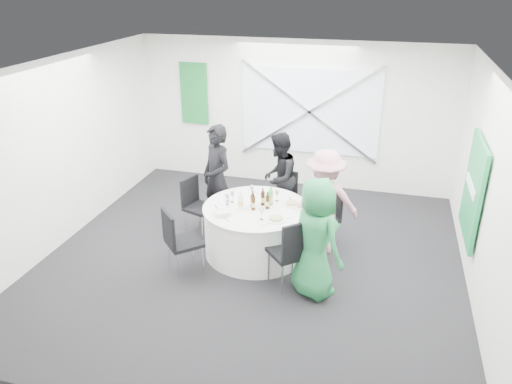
% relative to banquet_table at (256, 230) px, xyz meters
% --- Properties ---
extents(floor, '(6.00, 6.00, 0.00)m').
position_rel_banquet_table_xyz_m(floor, '(0.00, -0.20, -0.38)').
color(floor, black).
rests_on(floor, ground).
extents(ceiling, '(6.00, 6.00, 0.00)m').
position_rel_banquet_table_xyz_m(ceiling, '(0.00, -0.20, 2.42)').
color(ceiling, silver).
rests_on(ceiling, wall_back).
extents(wall_back, '(6.00, 0.00, 6.00)m').
position_rel_banquet_table_xyz_m(wall_back, '(0.00, 2.80, 1.02)').
color(wall_back, silver).
rests_on(wall_back, floor).
extents(wall_front, '(6.00, 0.00, 6.00)m').
position_rel_banquet_table_xyz_m(wall_front, '(0.00, -3.20, 1.02)').
color(wall_front, silver).
rests_on(wall_front, floor).
extents(wall_left, '(0.00, 6.00, 6.00)m').
position_rel_banquet_table_xyz_m(wall_left, '(-3.00, -0.20, 1.02)').
color(wall_left, silver).
rests_on(wall_left, floor).
extents(wall_right, '(0.00, 6.00, 6.00)m').
position_rel_banquet_table_xyz_m(wall_right, '(3.00, -0.20, 1.02)').
color(wall_right, silver).
rests_on(wall_right, floor).
extents(window_panel, '(2.60, 0.03, 1.60)m').
position_rel_banquet_table_xyz_m(window_panel, '(0.30, 2.76, 1.12)').
color(window_panel, silver).
rests_on(window_panel, wall_back).
extents(window_brace_a, '(2.63, 0.05, 1.84)m').
position_rel_banquet_table_xyz_m(window_brace_a, '(0.30, 2.72, 1.12)').
color(window_brace_a, silver).
rests_on(window_brace_a, window_panel).
extents(window_brace_b, '(2.63, 0.05, 1.84)m').
position_rel_banquet_table_xyz_m(window_brace_b, '(0.30, 2.72, 1.12)').
color(window_brace_b, silver).
rests_on(window_brace_b, window_panel).
extents(green_banner, '(0.55, 0.04, 1.20)m').
position_rel_banquet_table_xyz_m(green_banner, '(-2.00, 2.75, 1.32)').
color(green_banner, '#166F2A').
rests_on(green_banner, wall_back).
extents(green_sign, '(0.05, 1.20, 1.40)m').
position_rel_banquet_table_xyz_m(green_sign, '(2.94, 0.40, 0.82)').
color(green_sign, '#198943').
rests_on(green_sign, wall_right).
extents(banquet_table, '(1.56, 1.56, 0.76)m').
position_rel_banquet_table_xyz_m(banquet_table, '(0.00, 0.00, 0.00)').
color(banquet_table, silver).
rests_on(banquet_table, floor).
extents(chair_back, '(0.44, 0.45, 0.85)m').
position_rel_banquet_table_xyz_m(chair_back, '(0.18, 1.20, 0.12)').
color(chair_back, black).
rests_on(chair_back, floor).
extents(chair_back_left, '(0.54, 0.54, 0.93)m').
position_rel_banquet_table_xyz_m(chair_back_left, '(-1.10, 0.38, 0.16)').
color(chair_back_left, black).
rests_on(chair_back_left, floor).
extents(chair_back_right, '(0.58, 0.58, 0.93)m').
position_rel_banquet_table_xyz_m(chair_back_right, '(1.00, 0.58, 0.17)').
color(chair_back_right, black).
rests_on(chair_back_right, floor).
extents(chair_front_right, '(0.66, 0.66, 1.03)m').
position_rel_banquet_table_xyz_m(chair_front_right, '(0.69, -0.77, 0.23)').
color(chair_front_right, black).
rests_on(chair_front_right, floor).
extents(chair_front_left, '(0.63, 0.63, 0.98)m').
position_rel_banquet_table_xyz_m(chair_front_left, '(-0.88, -0.84, 0.20)').
color(chair_front_left, black).
rests_on(chair_front_left, floor).
extents(person_man_back_left, '(0.76, 0.72, 1.74)m').
position_rel_banquet_table_xyz_m(person_man_back_left, '(-0.82, 0.65, 0.49)').
color(person_man_back_left, black).
rests_on(person_man_back_left, floor).
extents(person_man_back, '(0.46, 0.77, 1.53)m').
position_rel_banquet_table_xyz_m(person_man_back, '(0.08, 1.18, 0.38)').
color(person_man_back, black).
rests_on(person_man_back, floor).
extents(person_woman_pink, '(1.14, 0.80, 1.61)m').
position_rel_banquet_table_xyz_m(person_woman_pink, '(0.95, 0.33, 0.43)').
color(person_woman_pink, '#D18799').
rests_on(person_woman_pink, floor).
extents(person_woman_green, '(0.95, 0.90, 1.63)m').
position_rel_banquet_table_xyz_m(person_woman_green, '(1.00, -0.80, 0.43)').
color(person_woman_green, '#227F43').
rests_on(person_woman_green, floor).
extents(plate_back, '(0.25, 0.25, 0.01)m').
position_rel_banquet_table_xyz_m(plate_back, '(-0.06, 0.58, 0.39)').
color(plate_back, white).
rests_on(plate_back, banquet_table).
extents(plate_back_left, '(0.24, 0.24, 0.01)m').
position_rel_banquet_table_xyz_m(plate_back_left, '(-0.45, 0.32, 0.39)').
color(plate_back_left, white).
rests_on(plate_back_left, banquet_table).
extents(plate_back_right, '(0.26, 0.26, 0.04)m').
position_rel_banquet_table_xyz_m(plate_back_right, '(0.49, 0.21, 0.40)').
color(plate_back_right, white).
rests_on(plate_back_right, banquet_table).
extents(plate_front_right, '(0.28, 0.28, 0.04)m').
position_rel_banquet_table_xyz_m(plate_front_right, '(0.38, -0.32, 0.40)').
color(plate_front_right, white).
rests_on(plate_front_right, banquet_table).
extents(plate_front_left, '(0.29, 0.29, 0.01)m').
position_rel_banquet_table_xyz_m(plate_front_left, '(-0.42, -0.33, 0.39)').
color(plate_front_left, white).
rests_on(plate_front_left, banquet_table).
extents(napkin, '(0.22, 0.21, 0.05)m').
position_rel_banquet_table_xyz_m(napkin, '(-0.38, -0.40, 0.42)').
color(napkin, silver).
rests_on(napkin, plate_front_left).
extents(beer_bottle_a, '(0.06, 0.06, 0.24)m').
position_rel_banquet_table_xyz_m(beer_bottle_a, '(-0.05, 0.00, 0.47)').
color(beer_bottle_a, '#361F09').
rests_on(beer_bottle_a, banquet_table).
extents(beer_bottle_b, '(0.06, 0.06, 0.27)m').
position_rel_banquet_table_xyz_m(beer_bottle_b, '(0.08, 0.10, 0.48)').
color(beer_bottle_b, '#361F09').
rests_on(beer_bottle_b, banquet_table).
extents(beer_bottle_c, '(0.06, 0.06, 0.26)m').
position_rel_banquet_table_xyz_m(beer_bottle_c, '(0.17, -0.00, 0.48)').
color(beer_bottle_c, '#361F09').
rests_on(beer_bottle_c, banquet_table).
extents(beer_bottle_d, '(0.06, 0.06, 0.27)m').
position_rel_banquet_table_xyz_m(beer_bottle_d, '(-0.01, -0.09, 0.48)').
color(beer_bottle_d, '#361F09').
rests_on(beer_bottle_d, banquet_table).
extents(green_water_bottle, '(0.08, 0.08, 0.29)m').
position_rel_banquet_table_xyz_m(green_water_bottle, '(0.18, 0.13, 0.49)').
color(green_water_bottle, green).
rests_on(green_water_bottle, banquet_table).
extents(clear_water_bottle, '(0.08, 0.08, 0.28)m').
position_rel_banquet_table_xyz_m(clear_water_bottle, '(-0.20, -0.10, 0.49)').
color(clear_water_bottle, white).
rests_on(clear_water_bottle, banquet_table).
extents(wine_glass_a, '(0.07, 0.07, 0.17)m').
position_rel_banquet_table_xyz_m(wine_glass_a, '(-0.37, -0.20, 0.50)').
color(wine_glass_a, white).
rests_on(wine_glass_a, banquet_table).
extents(wine_glass_b, '(0.07, 0.07, 0.17)m').
position_rel_banquet_table_xyz_m(wine_glass_b, '(0.25, 0.28, 0.50)').
color(wine_glass_b, white).
rests_on(wine_glass_b, banquet_table).
extents(wine_glass_c, '(0.07, 0.07, 0.17)m').
position_rel_banquet_table_xyz_m(wine_glass_c, '(-0.16, 0.36, 0.50)').
color(wine_glass_c, white).
rests_on(wine_glass_c, banquet_table).
extents(wine_glass_d, '(0.07, 0.07, 0.17)m').
position_rel_banquet_table_xyz_m(wine_glass_d, '(-0.43, -0.04, 0.50)').
color(wine_glass_d, white).
rests_on(wine_glass_d, banquet_table).
extents(wine_glass_e, '(0.07, 0.07, 0.17)m').
position_rel_banquet_table_xyz_m(wine_glass_e, '(0.18, -0.36, 0.50)').
color(wine_glass_e, white).
rests_on(wine_glass_e, banquet_table).
extents(wine_glass_f, '(0.07, 0.07, 0.17)m').
position_rel_banquet_table_xyz_m(wine_glass_f, '(-0.39, 0.07, 0.50)').
color(wine_glass_f, white).
rests_on(wine_glass_f, banquet_table).
extents(fork_a, '(0.10, 0.13, 0.01)m').
position_rel_banquet_table_xyz_m(fork_a, '(-0.55, -0.17, 0.38)').
color(fork_a, silver).
rests_on(fork_a, banquet_table).
extents(knife_a, '(0.11, 0.12, 0.01)m').
position_rel_banquet_table_xyz_m(knife_a, '(-0.28, -0.50, 0.38)').
color(knife_a, silver).
rests_on(knife_a, banquet_table).
extents(fork_b, '(0.12, 0.12, 0.01)m').
position_rel_banquet_table_xyz_m(fork_b, '(0.26, -0.51, 0.38)').
color(fork_b, silver).
rests_on(fork_b, banquet_table).
extents(knife_b, '(0.11, 0.12, 0.01)m').
position_rel_banquet_table_xyz_m(knife_b, '(0.53, -0.23, 0.38)').
color(knife_b, silver).
rests_on(knife_b, banquet_table).
extents(fork_c, '(0.15, 0.02, 0.01)m').
position_rel_banquet_table_xyz_m(fork_c, '(0.15, 0.56, 0.38)').
color(fork_c, silver).
rests_on(fork_c, banquet_table).
extents(knife_c, '(0.15, 0.02, 0.01)m').
position_rel_banquet_table_xyz_m(knife_c, '(-0.20, 0.54, 0.38)').
color(knife_c, silver).
rests_on(knife_c, banquet_table).
extents(fork_d, '(0.08, 0.14, 0.01)m').
position_rel_banquet_table_xyz_m(fork_d, '(0.57, 0.07, 0.38)').
color(fork_d, silver).
rests_on(fork_d, banquet_table).
extents(knife_d, '(0.08, 0.14, 0.01)m').
position_rel_banquet_table_xyz_m(knife_d, '(0.43, 0.38, 0.38)').
color(knife_d, silver).
rests_on(knife_d, banquet_table).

